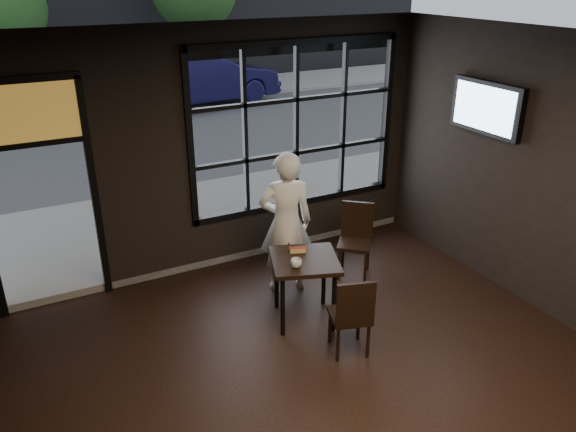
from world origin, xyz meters
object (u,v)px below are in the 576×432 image
chair_near (350,313)px  navy_car (203,79)px  cafe_table (304,289)px  man (286,223)px

chair_near → navy_car: bearing=-85.8°
cafe_table → navy_car: 11.30m
cafe_table → man: bearing=99.1°
cafe_table → chair_near: chair_near is taller
navy_car → cafe_table: bearing=158.1°
navy_car → chair_near: bearing=159.6°
cafe_table → navy_car: navy_car is taller
cafe_table → chair_near: (0.13, -0.73, 0.06)m
cafe_table → man: (0.13, 0.72, 0.51)m
man → navy_car: size_ratio=0.41×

